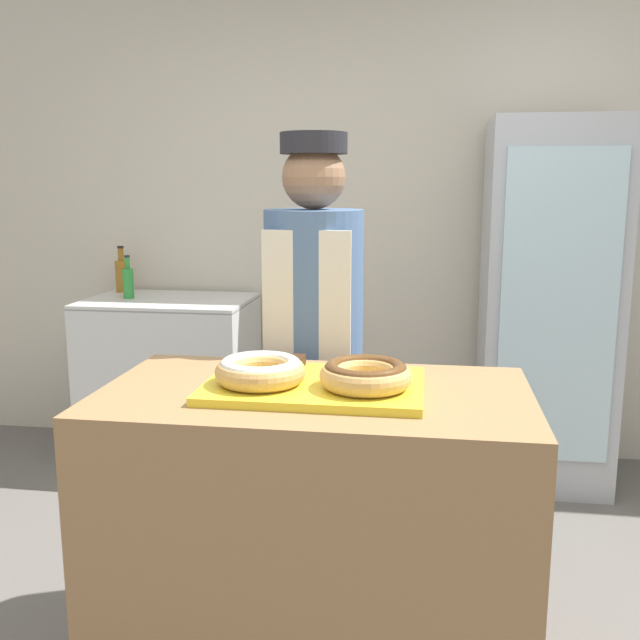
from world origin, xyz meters
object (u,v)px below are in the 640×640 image
(bottle_green, at_px, (128,282))
(bottle_amber, at_px, (122,274))
(brownie_back_left, at_px, (290,362))
(serving_tray, at_px, (315,386))
(baker_person, at_px, (314,358))
(chest_freezer, at_px, (171,378))
(donut_chocolate_glaze, at_px, (366,374))
(donut_light_glaze, at_px, (260,370))
(beverage_fridge, at_px, (548,306))
(brownie_back_right, at_px, (355,364))

(bottle_green, bearing_deg, bottle_amber, 121.59)
(brownie_back_left, bearing_deg, serving_tray, -57.10)
(baker_person, bearing_deg, chest_freezer, 129.92)
(donut_chocolate_glaze, height_order, brownie_back_left, donut_chocolate_glaze)
(baker_person, xyz_separation_m, bottle_green, (-1.21, 1.18, 0.09))
(donut_light_glaze, bearing_deg, beverage_fridge, 59.76)
(baker_person, relative_size, chest_freezer, 1.87)
(baker_person, bearing_deg, serving_tray, -80.64)
(brownie_back_right, bearing_deg, bottle_green, 131.23)
(serving_tray, distance_m, donut_chocolate_glaze, 0.16)
(bottle_green, bearing_deg, donut_chocolate_glaze, -51.00)
(brownie_back_left, height_order, brownie_back_right, same)
(serving_tray, height_order, beverage_fridge, beverage_fridge)
(beverage_fridge, distance_m, bottle_amber, 2.35)
(serving_tray, relative_size, baker_person, 0.36)
(donut_chocolate_glaze, bearing_deg, beverage_fridge, 67.13)
(donut_light_glaze, height_order, chest_freezer, donut_light_glaze)
(brownie_back_left, bearing_deg, donut_light_glaze, -103.95)
(brownie_back_left, relative_size, baker_person, 0.05)
(chest_freezer, distance_m, bottle_green, 0.58)
(donut_chocolate_glaze, distance_m, brownie_back_left, 0.31)
(brownie_back_left, bearing_deg, brownie_back_right, 0.00)
(brownie_back_left, xyz_separation_m, brownie_back_right, (0.20, 0.00, 0.00))
(brownie_back_left, relative_size, bottle_green, 0.35)
(serving_tray, xyz_separation_m, bottle_amber, (-1.44, 1.97, 0.04))
(bottle_amber, bearing_deg, serving_tray, -53.83)
(brownie_back_left, distance_m, baker_person, 0.44)
(serving_tray, bearing_deg, baker_person, 99.36)
(donut_chocolate_glaze, relative_size, chest_freezer, 0.28)
(serving_tray, distance_m, bottle_amber, 2.44)
(serving_tray, height_order, baker_person, baker_person)
(donut_light_glaze, distance_m, donut_chocolate_glaze, 0.29)
(bottle_amber, bearing_deg, bottle_green, -58.41)
(serving_tray, relative_size, brownie_back_right, 7.42)
(serving_tray, relative_size, bottle_amber, 2.27)
(beverage_fridge, relative_size, chest_freezer, 2.02)
(chest_freezer, bearing_deg, brownie_back_left, -58.45)
(serving_tray, xyz_separation_m, chest_freezer, (-1.09, 1.77, -0.51))
(donut_light_glaze, xyz_separation_m, bottle_green, (-1.16, 1.79, -0.02))
(serving_tray, relative_size, donut_light_glaze, 2.40)
(brownie_back_left, relative_size, chest_freezer, 0.09)
(bottle_amber, xyz_separation_m, bottle_green, (0.13, -0.21, -0.01))
(baker_person, bearing_deg, donut_chocolate_glaze, -68.73)
(brownie_back_left, distance_m, beverage_fridge, 1.90)
(donut_chocolate_glaze, bearing_deg, serving_tray, 164.87)
(bottle_green, bearing_deg, baker_person, -44.15)
(donut_chocolate_glaze, relative_size, brownie_back_left, 3.09)
(brownie_back_right, bearing_deg, chest_freezer, 126.32)
(donut_light_glaze, distance_m, baker_person, 0.63)
(donut_light_glaze, xyz_separation_m, brownie_back_left, (0.05, 0.19, -0.02))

